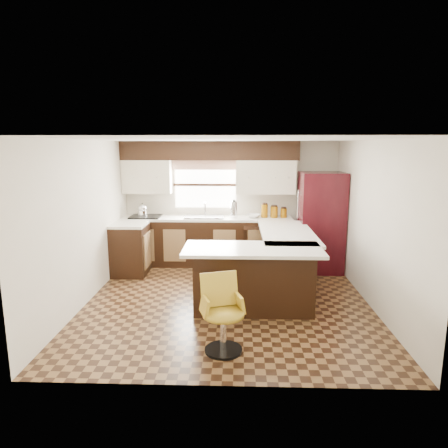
{
  "coord_description": "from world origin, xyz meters",
  "views": [
    {
      "loc": [
        0.15,
        -5.72,
        2.31
      ],
      "look_at": [
        -0.07,
        0.45,
        1.1
      ],
      "focal_mm": 32.0,
      "sensor_mm": 36.0,
      "label": 1
    }
  ],
  "objects_px": {
    "peninsula_return": "(253,280)",
    "refrigerator": "(320,222)",
    "bar_chair": "(223,315)",
    "peninsula_long": "(283,261)"
  },
  "relations": [
    {
      "from": "peninsula_return",
      "to": "bar_chair",
      "type": "distance_m",
      "value": 1.24
    },
    {
      "from": "peninsula_long",
      "to": "peninsula_return",
      "type": "bearing_deg",
      "value": -118.3
    },
    {
      "from": "peninsula_long",
      "to": "refrigerator",
      "type": "relative_size",
      "value": 1.06
    },
    {
      "from": "peninsula_long",
      "to": "peninsula_return",
      "type": "xyz_separation_m",
      "value": [
        -0.53,
        -0.97,
        0.0
      ]
    },
    {
      "from": "peninsula_return",
      "to": "bar_chair",
      "type": "bearing_deg",
      "value": -107.9
    },
    {
      "from": "peninsula_long",
      "to": "refrigerator",
      "type": "bearing_deg",
      "value": 51.22
    },
    {
      "from": "peninsula_return",
      "to": "refrigerator",
      "type": "bearing_deg",
      "value": 56.13
    },
    {
      "from": "refrigerator",
      "to": "peninsula_return",
      "type": "bearing_deg",
      "value": -123.87
    },
    {
      "from": "peninsula_return",
      "to": "refrigerator",
      "type": "xyz_separation_m",
      "value": [
        1.31,
        1.95,
        0.47
      ]
    },
    {
      "from": "peninsula_long",
      "to": "peninsula_return",
      "type": "height_order",
      "value": "same"
    }
  ]
}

